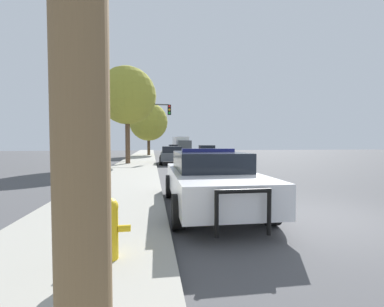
# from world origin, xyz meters

# --- Properties ---
(ground_plane) EXTENTS (110.00, 110.00, 0.00)m
(ground_plane) POSITION_xyz_m (0.00, 0.00, 0.00)
(ground_plane) COLOR #474749
(sidewalk_left) EXTENTS (3.00, 110.00, 0.13)m
(sidewalk_left) POSITION_xyz_m (-5.10, 0.00, 0.07)
(sidewalk_left) COLOR #99968C
(sidewalk_left) RESTS_ON ground_plane
(police_car) EXTENTS (2.19, 4.99, 1.54)m
(police_car) POSITION_xyz_m (-2.44, 1.37, 0.78)
(police_car) COLOR white
(police_car) RESTS_ON ground_plane
(fire_hydrant) EXTENTS (0.56, 0.24, 0.83)m
(fire_hydrant) POSITION_xyz_m (-4.48, -1.57, 0.57)
(fire_hydrant) COLOR gold
(fire_hydrant) RESTS_ON sidewalk_left
(traffic_light) EXTENTS (3.80, 0.35, 5.13)m
(traffic_light) POSITION_xyz_m (-4.44, 17.95, 3.76)
(traffic_light) COLOR #424247
(traffic_light) RESTS_ON sidewalk_left
(car_background_midblock) EXTENTS (2.11, 4.68, 1.42)m
(car_background_midblock) POSITION_xyz_m (-2.33, 15.94, 0.75)
(car_background_midblock) COLOR #474C51
(car_background_midblock) RESTS_ON ground_plane
(car_background_oncoming) EXTENTS (2.32, 4.82, 1.45)m
(car_background_oncoming) POSITION_xyz_m (2.25, 23.41, 0.78)
(car_background_oncoming) COLOR slate
(car_background_oncoming) RESTS_ON ground_plane
(car_background_distant) EXTENTS (2.03, 4.19, 1.44)m
(car_background_distant) POSITION_xyz_m (-0.21, 40.02, 0.75)
(car_background_distant) COLOR maroon
(car_background_distant) RESTS_ON ground_plane
(box_truck) EXTENTS (2.83, 8.03, 2.86)m
(box_truck) POSITION_xyz_m (1.45, 42.38, 1.55)
(box_truck) COLOR #474C51
(box_truck) RESTS_ON ground_plane
(tree_sidewalk_far) EXTENTS (4.96, 4.96, 6.83)m
(tree_sidewalk_far) POSITION_xyz_m (-4.34, 28.92, 4.47)
(tree_sidewalk_far) COLOR #4C3823
(tree_sidewalk_far) RESTS_ON sidewalk_left
(tree_sidewalk_mid) EXTENTS (4.38, 4.38, 7.37)m
(tree_sidewalk_mid) POSITION_xyz_m (-5.75, 15.11, 5.29)
(tree_sidewalk_mid) COLOR brown
(tree_sidewalk_mid) RESTS_ON sidewalk_left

